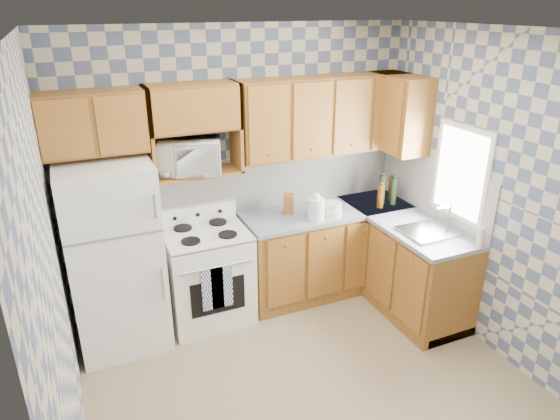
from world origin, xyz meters
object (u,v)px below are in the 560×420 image
object	(u,v)px
refrigerator	(115,257)
microwave	(190,157)
stove_body	(208,277)
electric_kettle	(316,209)

from	to	relation	value
refrigerator	microwave	xyz separation A→B (m)	(0.75, 0.18, 0.76)
stove_body	electric_kettle	xyz separation A→B (m)	(1.06, -0.15, 0.58)
stove_body	electric_kettle	distance (m)	1.22
microwave	electric_kettle	size ratio (longest dim) A/B	2.57
refrigerator	electric_kettle	world-z (taller)	refrigerator
microwave	stove_body	bearing A→B (deg)	-53.78
stove_body	microwave	size ratio (longest dim) A/B	1.67
refrigerator	microwave	world-z (taller)	microwave
refrigerator	electric_kettle	distance (m)	1.88
microwave	electric_kettle	distance (m)	1.29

